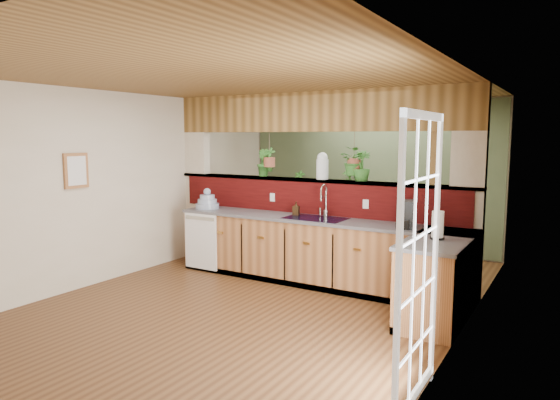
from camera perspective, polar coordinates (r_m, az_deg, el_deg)
The scene contains 28 objects.
ground at distance 6.20m, azimuth -2.32°, elevation -11.40°, with size 4.60×7.00×0.01m, color #4F3018.
ceiling at distance 5.90m, azimuth -2.45°, elevation 13.26°, with size 4.60×7.00×0.01m, color brown.
wall_back at distance 9.02m, azimuth 10.00°, elevation 2.80°, with size 4.60×0.02×2.60m, color beige.
wall_left at distance 7.43m, azimuth -17.35°, elevation 1.65°, with size 0.02×7.00×2.60m, color beige.
wall_right at distance 5.03m, azimuth 20.03°, elevation -0.97°, with size 0.02×7.00×2.60m, color beige.
pass_through_partition at distance 7.07m, azimuth 3.87°, elevation 0.81°, with size 4.60×0.21×2.60m.
pass_through_ledge at distance 7.06m, azimuth 3.68°, elevation 2.27°, with size 4.60×0.21×0.04m, color brown.
header_beam at distance 7.05m, azimuth 3.74°, elevation 10.03°, with size 4.60×0.15×0.55m, color brown.
sage_backwall at distance 9.01m, azimuth 9.96°, elevation 2.79°, with size 4.55×0.02×2.55m, color #506243.
countertop at distance 6.43m, azimuth 8.28°, elevation -6.62°, with size 4.14×1.52×0.90m.
dishwasher at distance 7.45m, azimuth -9.06°, elevation -4.66°, with size 0.58×0.03×0.82m.
navy_sink at distance 6.69m, azimuth 4.06°, elevation -2.76°, with size 0.82×0.50×0.18m.
french_door at distance 3.84m, azimuth 15.59°, elevation -7.05°, with size 0.06×1.02×2.16m, color white.
framed_print at distance 6.88m, azimuth -22.26°, elevation 3.12°, with size 0.04×0.35×0.45m.
faucet at distance 6.76m, azimuth 5.09°, elevation 0.09°, with size 0.20×0.20×0.45m.
dish_stack at distance 7.62m, azimuth -8.30°, elevation -0.25°, with size 0.36×0.36×0.31m.
soap_dispenser at distance 6.91m, azimuth 1.85°, elevation -0.97°, with size 0.08×0.09×0.19m, color #3C2815.
coffee_maker at distance 6.13m, azimuth 14.21°, elevation -1.70°, with size 0.18×0.30×0.33m.
paper_towel at distance 5.54m, azimuth 17.57°, elevation -2.79°, with size 0.15×0.15×0.32m.
glass_jar at distance 6.98m, azimuth 4.86°, elevation 3.91°, with size 0.17×0.17×0.38m.
ledge_plant_left at distance 7.45m, azimuth -1.79°, elevation 4.29°, with size 0.23×0.18×0.42m, color #2B6222.
ledge_plant_right at distance 6.74m, azimuth 9.30°, elevation 3.86°, with size 0.23×0.23×0.41m, color #2B6222.
hanging_plant_a at distance 7.40m, azimuth -1.23°, elevation 5.51°, with size 0.19×0.17×0.51m.
hanging_plant_b at distance 6.77m, azimuth 8.48°, elevation 5.84°, with size 0.41×0.38×0.51m.
shelving_console at distance 9.14m, azimuth 5.61°, elevation -2.12°, with size 1.42×0.38×0.94m, color black.
shelf_plant_a at distance 9.34m, azimuth 2.27°, elevation 2.21°, with size 0.20×0.14×0.38m, color #2B6222.
shelf_plant_b at distance 8.90m, azimuth 7.90°, elevation 2.15°, with size 0.26×0.26×0.46m, color #2B6222.
floor_plant at distance 7.71m, azimuth 13.81°, elevation -5.31°, with size 0.60×0.52×0.66m, color #2B6222.
Camera 1 is at (3.25, -4.89, 1.98)m, focal length 32.00 mm.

